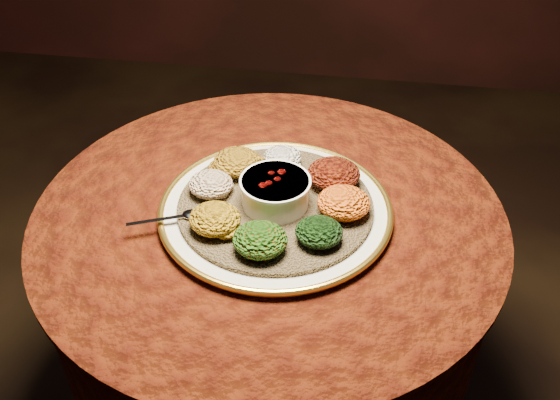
# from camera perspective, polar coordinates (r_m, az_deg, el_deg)

# --- Properties ---
(table) EXTENTS (0.96, 0.96, 0.73)m
(table) POSITION_cam_1_polar(r_m,az_deg,el_deg) (1.39, -0.95, -6.59)
(table) COLOR black
(table) RESTS_ON ground
(platter) EXTENTS (0.53, 0.53, 0.02)m
(platter) POSITION_cam_1_polar(r_m,az_deg,el_deg) (1.25, -0.42, -0.89)
(platter) COLOR beige
(platter) RESTS_ON table
(injera) EXTENTS (0.43, 0.43, 0.01)m
(injera) POSITION_cam_1_polar(r_m,az_deg,el_deg) (1.24, -0.42, -0.51)
(injera) COLOR olive
(injera) RESTS_ON platter
(stew_bowl) EXTENTS (0.14, 0.14, 0.06)m
(stew_bowl) POSITION_cam_1_polar(r_m,az_deg,el_deg) (1.22, -0.43, 0.90)
(stew_bowl) COLOR white
(stew_bowl) RESTS_ON injera
(spoon) EXTENTS (0.14, 0.07, 0.01)m
(spoon) POSITION_cam_1_polar(r_m,az_deg,el_deg) (1.22, -8.51, -1.39)
(spoon) COLOR silver
(spoon) RESTS_ON injera
(portion_ayib) EXTENTS (0.08, 0.08, 0.04)m
(portion_ayib) POSITION_cam_1_polar(r_m,az_deg,el_deg) (1.33, 0.22, 3.96)
(portion_ayib) COLOR silver
(portion_ayib) RESTS_ON injera
(portion_kitfo) EXTENTS (0.11, 0.10, 0.05)m
(portion_kitfo) POSITION_cam_1_polar(r_m,az_deg,el_deg) (1.28, 4.93, 2.39)
(portion_kitfo) COLOR black
(portion_kitfo) RESTS_ON injera
(portion_tikil) EXTENTS (0.10, 0.10, 0.05)m
(portion_tikil) POSITION_cam_1_polar(r_m,az_deg,el_deg) (1.21, 5.84, -0.24)
(portion_tikil) COLOR #AC650E
(portion_tikil) RESTS_ON injera
(portion_gomen) EXTENTS (0.09, 0.08, 0.04)m
(portion_gomen) POSITION_cam_1_polar(r_m,az_deg,el_deg) (1.15, 3.58, -2.93)
(portion_gomen) COLOR black
(portion_gomen) RESTS_ON injera
(portion_mixveg) EXTENTS (0.10, 0.10, 0.05)m
(portion_mixveg) POSITION_cam_1_polar(r_m,az_deg,el_deg) (1.12, -1.83, -3.65)
(portion_mixveg) COLOR maroon
(portion_mixveg) RESTS_ON injera
(portion_kik) EXTENTS (0.10, 0.09, 0.05)m
(portion_kik) POSITION_cam_1_polar(r_m,az_deg,el_deg) (1.17, -5.97, -1.72)
(portion_kik) COLOR #BC8110
(portion_kik) RESTS_ON injera
(portion_timatim) EXTENTS (0.09, 0.09, 0.04)m
(portion_timatim) POSITION_cam_1_polar(r_m,az_deg,el_deg) (1.26, -6.35, 1.45)
(portion_timatim) COLOR maroon
(portion_timatim) RESTS_ON injera
(portion_shiro) EXTENTS (0.10, 0.10, 0.05)m
(portion_shiro) POSITION_cam_1_polar(r_m,az_deg,el_deg) (1.31, -3.91, 3.49)
(portion_shiro) COLOR #8C5B10
(portion_shiro) RESTS_ON injera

